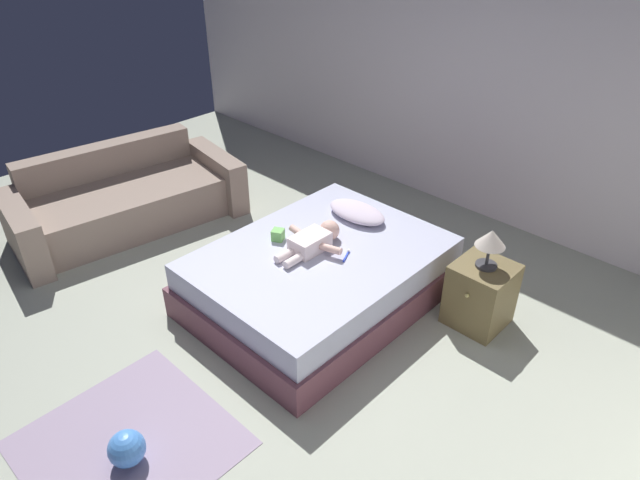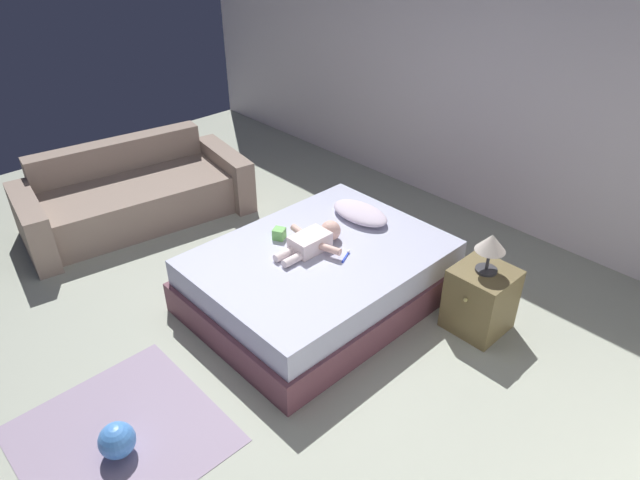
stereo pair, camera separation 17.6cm
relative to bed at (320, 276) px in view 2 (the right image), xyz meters
name	(u,v)px [view 2 (the right image)]	position (x,y,z in m)	size (l,w,h in m)	color
ground_plane	(224,331)	(-0.22, -0.80, -0.23)	(8.00, 8.00, 0.00)	#A5AB99
wall_behind_bed	(474,81)	(-0.22, 2.20, 1.05)	(8.00, 0.12, 2.57)	silver
bed	(320,276)	(0.00, 0.00, 0.00)	(1.46, 1.95, 0.47)	brown
pillow	(360,213)	(-0.13, 0.59, 0.29)	(0.54, 0.30, 0.10)	silver
baby	(314,240)	(-0.07, 0.00, 0.31)	(0.53, 0.61, 0.16)	white
toothbrush	(346,256)	(0.20, 0.09, 0.25)	(0.08, 0.15, 0.02)	blue
couch	(134,195)	(-2.24, -0.42, 0.02)	(1.33, 2.23, 0.70)	gray
nightstand	(480,299)	(1.05, 0.64, 0.03)	(0.41, 0.44, 0.51)	brown
lamp	(491,245)	(1.05, 0.64, 0.50)	(0.22, 0.22, 0.30)	#333338
rug	(121,435)	(0.13, -1.81, -0.23)	(1.16, 1.12, 0.01)	#9A879F
toy_ball	(117,440)	(0.25, -1.86, -0.11)	(0.22, 0.22, 0.22)	#4788DE
toy_block	(279,234)	(-0.35, -0.11, 0.28)	(0.12, 0.12, 0.09)	#6FBD59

